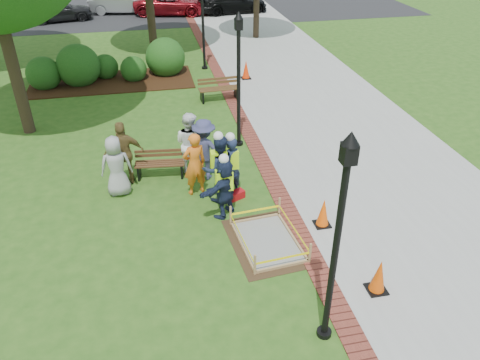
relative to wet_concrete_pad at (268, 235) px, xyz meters
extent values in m
plane|color=#285116|center=(-0.90, 0.14, -0.23)|extent=(100.00, 100.00, 0.00)
cube|color=#9E9E99|center=(4.10, 10.14, -0.22)|extent=(6.00, 60.00, 0.02)
cube|color=maroon|center=(0.85, 10.14, -0.22)|extent=(0.50, 60.00, 0.03)
cube|color=#381E0F|center=(-3.90, 12.14, -0.21)|extent=(7.00, 3.00, 0.05)
cube|color=black|center=(-0.90, 27.14, -0.23)|extent=(36.00, 12.00, 0.01)
cube|color=#47331E|center=(0.00, 0.00, -0.23)|extent=(1.90, 2.45, 0.01)
cube|color=gray|center=(0.00, 0.00, -0.21)|extent=(1.36, 1.90, 0.04)
cube|color=tan|center=(0.00, 0.00, -0.19)|extent=(1.49, 2.03, 0.08)
cube|color=tan|center=(0.00, 0.00, 0.04)|extent=(1.52, 2.07, 0.55)
cube|color=yellow|center=(0.00, 0.00, 0.07)|extent=(1.47, 2.01, 0.06)
cube|color=brown|center=(-2.31, 3.61, 0.20)|extent=(1.47, 0.57, 0.04)
cube|color=brown|center=(-2.28, 3.83, 0.42)|extent=(1.43, 0.19, 0.23)
cube|color=black|center=(-2.31, 3.61, -0.02)|extent=(1.34, 0.61, 0.42)
cube|color=brown|center=(0.36, 9.09, 0.26)|extent=(1.63, 0.56, 0.04)
cube|color=brown|center=(0.35, 9.34, 0.50)|extent=(1.61, 0.13, 0.26)
cube|color=black|center=(0.36, 9.09, 0.00)|extent=(1.48, 0.61, 0.47)
cube|color=black|center=(1.83, -2.00, -0.21)|extent=(0.41, 0.41, 0.05)
cone|color=#DD4B06|center=(1.83, -2.00, 0.20)|extent=(0.33, 0.33, 0.76)
cube|color=black|center=(1.51, 0.38, -0.21)|extent=(0.39, 0.39, 0.05)
cone|color=#FF5708|center=(1.51, 0.38, 0.18)|extent=(0.31, 0.31, 0.73)
cube|color=black|center=(1.96, 11.35, -0.21)|extent=(0.42, 0.42, 0.05)
cone|color=#FF3508|center=(1.96, 11.35, 0.20)|extent=(0.33, 0.33, 0.77)
cube|color=#B10D14|center=(-0.36, 2.01, -0.12)|extent=(0.51, 0.41, 0.22)
cylinder|color=black|center=(0.35, -2.86, 1.67)|extent=(0.12, 0.12, 3.80)
cube|color=black|center=(0.35, -2.86, 3.67)|extent=(0.22, 0.22, 0.32)
cone|color=black|center=(0.35, -2.86, 3.92)|extent=(0.28, 0.28, 0.22)
cylinder|color=black|center=(0.35, -2.86, -0.18)|extent=(0.28, 0.28, 0.10)
cylinder|color=black|center=(0.35, 5.14, 1.67)|extent=(0.12, 0.12, 3.80)
cube|color=black|center=(0.35, 5.14, 3.67)|extent=(0.22, 0.22, 0.32)
cone|color=black|center=(0.35, 5.14, 3.92)|extent=(0.28, 0.28, 0.22)
cylinder|color=black|center=(0.35, 5.14, -0.18)|extent=(0.28, 0.28, 0.10)
cylinder|color=black|center=(0.35, 13.14, 1.67)|extent=(0.12, 0.12, 3.80)
cylinder|color=black|center=(0.35, 13.14, -0.18)|extent=(0.28, 0.28, 0.10)
cylinder|color=#3D2D1E|center=(-6.62, 7.62, 2.54)|extent=(0.40, 0.40, 5.55)
cylinder|color=#3D2D1E|center=(4.02, 18.06, 1.83)|extent=(0.33, 0.33, 4.12)
sphere|color=#174714|center=(-6.65, 12.01, -0.23)|extent=(1.43, 1.43, 1.43)
sphere|color=#174714|center=(-5.23, 12.23, -0.23)|extent=(1.85, 1.85, 1.85)
sphere|color=#174714|center=(-2.93, 12.22, -0.23)|extent=(1.15, 1.15, 1.15)
sphere|color=#174714|center=(-1.48, 12.77, -0.23)|extent=(1.78, 1.78, 1.78)
sphere|color=#174714|center=(-4.16, 12.82, -0.23)|extent=(1.12, 1.12, 1.12)
imported|color=#979797|center=(-3.47, 2.92, 0.63)|extent=(0.58, 0.41, 1.73)
imported|color=orange|center=(-1.40, 2.52, 0.67)|extent=(0.66, 0.52, 1.82)
imported|color=white|center=(-1.39, 3.72, 0.71)|extent=(0.69, 0.70, 1.88)
imported|color=brown|center=(-3.26, 3.46, 0.71)|extent=(0.63, 0.43, 1.89)
imported|color=#383A62|center=(-1.03, 3.28, 0.68)|extent=(0.69, 0.59, 1.83)
imported|color=#17223E|center=(-0.80, 1.35, 0.58)|extent=(0.61, 0.60, 1.62)
cube|color=#B2F314|center=(-0.80, 1.35, 0.81)|extent=(0.42, 0.26, 0.52)
sphere|color=white|center=(-0.80, 1.35, 1.41)|extent=(0.25, 0.25, 0.25)
imported|color=#182140|center=(-0.47, 2.24, 0.64)|extent=(0.66, 0.56, 1.74)
cube|color=#B2F314|center=(-0.47, 2.24, 0.88)|extent=(0.42, 0.26, 0.52)
sphere|color=white|center=(-0.47, 2.24, 1.53)|extent=(0.25, 0.25, 0.25)
imported|color=#1A2145|center=(-0.81, 2.07, 0.71)|extent=(0.66, 0.48, 1.88)
cube|color=#B2F314|center=(-0.81, 2.07, 0.97)|extent=(0.42, 0.26, 0.52)
sphere|color=white|center=(-0.81, 2.07, 1.67)|extent=(0.25, 0.25, 0.25)
imported|color=black|center=(-7.52, 24.51, -0.23)|extent=(3.07, 5.06, 1.54)
imported|color=#A9A9AE|center=(-3.55, 26.06, -0.23)|extent=(2.72, 4.98, 1.54)
imported|color=maroon|center=(-0.20, 25.04, -0.23)|extent=(2.92, 4.99, 1.52)
imported|color=black|center=(3.93, 24.66, -0.23)|extent=(2.62, 4.90, 1.53)
camera|label=1|loc=(-2.43, -8.41, 6.92)|focal=35.00mm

